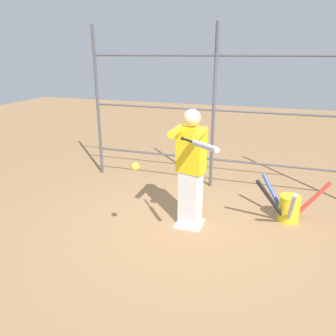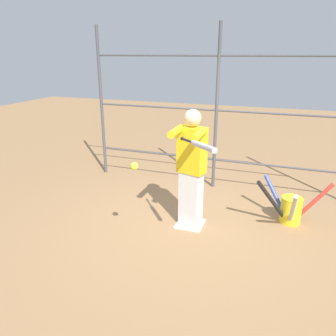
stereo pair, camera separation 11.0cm
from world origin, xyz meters
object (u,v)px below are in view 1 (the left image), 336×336
object	(u,v)px
batter	(191,166)
bat_bucket	(289,207)
baseball_bat_swinging	(202,145)
softball_in_flight	(135,166)

from	to	relation	value
batter	bat_bucket	distance (m)	1.68
baseball_bat_swinging	bat_bucket	xyz separation A→B (m)	(-1.07, -1.45, -1.27)
batter	baseball_bat_swinging	bearing A→B (deg)	111.38
bat_bucket	baseball_bat_swinging	bearing A→B (deg)	53.48
baseball_bat_swinging	batter	bearing A→B (deg)	-68.62
batter	softball_in_flight	size ratio (longest dim) A/B	18.23
softball_in_flight	baseball_bat_swinging	bearing A→B (deg)	-175.09
softball_in_flight	batter	bearing A→B (deg)	-115.23
softball_in_flight	bat_bucket	bearing A→B (deg)	-140.72
baseball_bat_swinging	softball_in_flight	distance (m)	0.84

